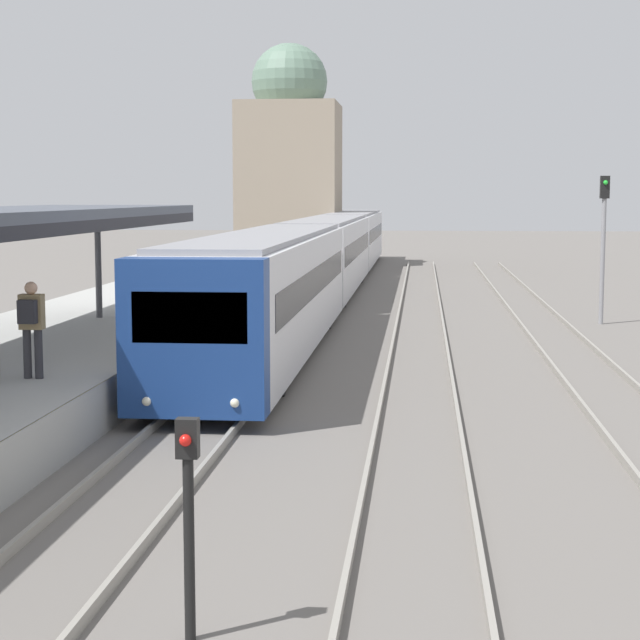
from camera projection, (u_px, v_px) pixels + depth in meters
person_on_platform at (31, 322)px, 18.16m from camera, size 0.40×0.40×1.66m
train_near at (327, 252)px, 43.77m from camera, size 2.54×52.35×3.10m
signal_post_near at (188, 505)px, 9.60m from camera, size 0.20×0.21×2.06m
signal_mast_far at (604, 231)px, 33.33m from camera, size 0.28×0.29×4.64m
distant_domed_building at (290, 163)px, 60.91m from camera, size 5.60×5.60×12.57m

